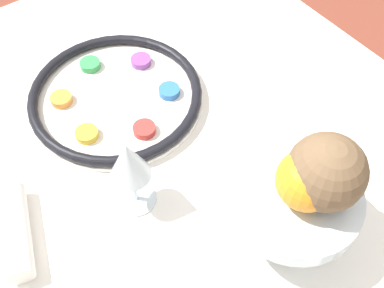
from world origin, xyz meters
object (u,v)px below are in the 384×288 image
at_px(wine_glass, 129,163).
at_px(fruit_stand, 293,202).
at_px(seder_plate, 116,96).
at_px(napkin_roll, 16,231).
at_px(coconut, 326,172).
at_px(orange_fruit, 307,180).

height_order(wine_glass, fruit_stand, wine_glass).
relative_size(seder_plate, napkin_roll, 2.06).
relative_size(coconut, napkin_roll, 0.67).
relative_size(seder_plate, fruit_stand, 1.71).
relative_size(wine_glass, napkin_roll, 0.93).
relative_size(orange_fruit, coconut, 0.80).
bearing_deg(fruit_stand, seder_plate, -168.10).
height_order(orange_fruit, napkin_roll, orange_fruit).
bearing_deg(orange_fruit, coconut, 68.22).
relative_size(seder_plate, wine_glass, 2.20).
bearing_deg(orange_fruit, wine_glass, -138.27).
xyz_separation_m(wine_glass, orange_fruit, (0.19, 0.17, 0.04)).
bearing_deg(coconut, fruit_stand, -124.84).
bearing_deg(wine_glass, coconut, 43.98).
height_order(seder_plate, fruit_stand, fruit_stand).
distance_m(orange_fruit, coconut, 0.03).
bearing_deg(wine_glass, seder_plate, 158.11).
bearing_deg(napkin_roll, fruit_stand, 56.79).
height_order(seder_plate, wine_glass, wine_glass).
bearing_deg(fruit_stand, orange_fruit, 14.89).
distance_m(wine_glass, napkin_roll, 0.21).
bearing_deg(fruit_stand, coconut, 55.16).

